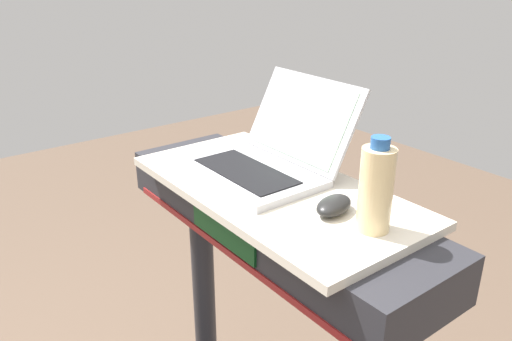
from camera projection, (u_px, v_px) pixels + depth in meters
name	position (u px, v px, depth m)	size (l,w,h in m)	color
desk_board	(273.00, 189.00, 1.19)	(0.72, 0.36, 0.02)	beige
laptop	(268.00, 155.00, 1.24)	(0.33, 0.33, 0.22)	#B7B7BC
computer_mouse	(334.00, 205.00, 1.05)	(0.06, 0.10, 0.03)	black
water_bottle	(376.00, 188.00, 0.96)	(0.07, 0.07, 0.19)	beige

